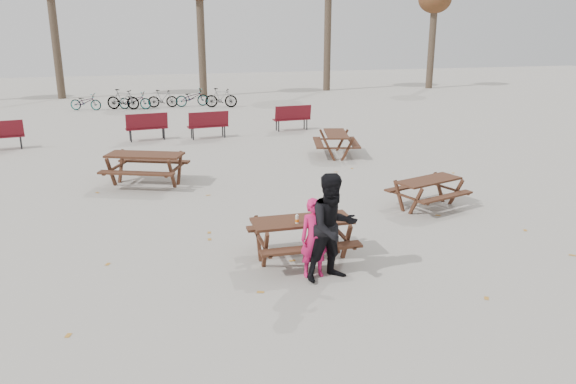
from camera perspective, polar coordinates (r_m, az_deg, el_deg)
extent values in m
plane|color=gray|center=(10.40, 1.41, -6.83)|extent=(80.00, 80.00, 0.00)
cube|color=#351D13|center=(10.12, 1.44, -2.94)|extent=(1.80, 0.70, 0.05)
cube|color=#351D13|center=(9.70, 2.41, -5.77)|extent=(1.80, 0.25, 0.05)
cube|color=#351D13|center=(10.77, 0.54, -3.40)|extent=(1.80, 0.25, 0.05)
cylinder|color=#351D13|center=(9.82, -2.32, -6.00)|extent=(0.08, 0.08, 0.73)
cylinder|color=#351D13|center=(10.36, -3.04, -4.75)|extent=(0.08, 0.08, 0.73)
cylinder|color=#351D13|center=(10.22, 5.95, -5.15)|extent=(0.08, 0.08, 0.73)
cylinder|color=#351D13|center=(10.74, 4.83, -4.00)|extent=(0.08, 0.08, 0.73)
cube|color=white|center=(10.10, 2.44, -2.74)|extent=(0.18, 0.11, 0.03)
ellipsoid|color=tan|center=(10.09, 2.45, -2.51)|extent=(0.14, 0.06, 0.05)
cylinder|color=silver|center=(9.89, 0.92, -2.81)|extent=(0.06, 0.06, 0.15)
cylinder|color=orange|center=(9.90, 0.92, -2.91)|extent=(0.07, 0.07, 0.05)
cylinder|color=white|center=(9.86, 0.92, -2.34)|extent=(0.03, 0.03, 0.02)
imported|color=#D51A5E|center=(9.50, 2.71, -4.69)|extent=(0.51, 0.35, 1.38)
imported|color=black|center=(9.33, 4.58, -3.61)|extent=(1.02, 0.86, 1.85)
imported|color=black|center=(29.89, -19.87, 8.61)|extent=(1.66, 1.03, 0.82)
imported|color=black|center=(29.56, -16.42, 9.02)|extent=(1.73, 1.07, 1.01)
imported|color=black|center=(29.53, -15.30, 8.96)|extent=(1.75, 1.11, 0.87)
imported|color=black|center=(29.79, -12.61, 9.24)|extent=(1.54, 0.58, 0.90)
imported|color=black|center=(29.92, -9.73, 9.44)|extent=(1.80, 0.89, 0.91)
imported|color=black|center=(29.29, -6.82, 9.48)|extent=(1.70, 0.85, 0.98)
cylinder|color=#382B21|center=(34.93, -22.53, 13.91)|extent=(0.44, 0.44, 6.30)
cylinder|color=#382B21|center=(33.87, -8.78, 14.61)|extent=(0.44, 0.44, 5.95)
cylinder|color=#382B21|center=(36.57, 4.04, 15.45)|extent=(0.44, 0.44, 6.65)
cylinder|color=#382B21|center=(38.95, 14.37, 14.04)|extent=(0.44, 0.44, 5.25)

